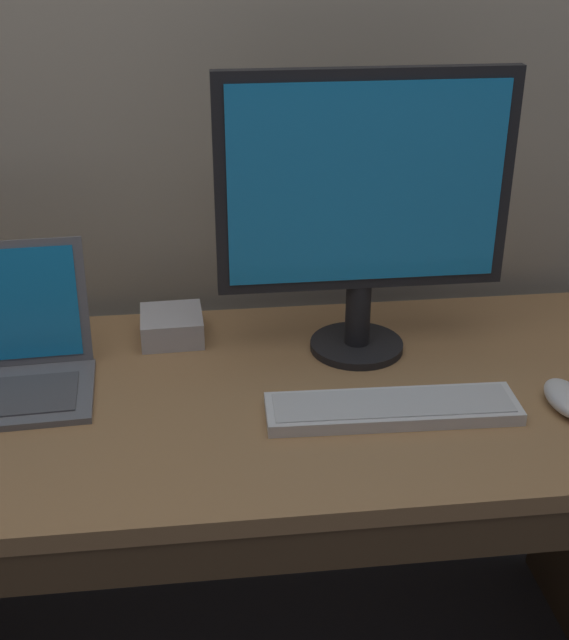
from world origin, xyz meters
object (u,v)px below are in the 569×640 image
object	(u,v)px
external_drive_box	(172,326)
computer_mouse	(566,398)
external_monitor	(364,203)
wired_keyboard	(392,408)

from	to	relation	value
external_drive_box	computer_mouse	bearing A→B (deg)	-27.16
external_monitor	wired_keyboard	size ratio (longest dim) A/B	1.24
external_monitor	external_drive_box	bearing A→B (deg)	164.17
external_monitor	wired_keyboard	world-z (taller)	external_monitor
external_monitor	computer_mouse	xyz separation A→B (m)	(0.32, -0.24, -0.28)
computer_mouse	wired_keyboard	bearing A→B (deg)	177.50
wired_keyboard	external_drive_box	distance (m)	0.50
external_monitor	computer_mouse	world-z (taller)	external_monitor
wired_keyboard	computer_mouse	bearing A→B (deg)	-2.77
external_monitor	external_drive_box	xyz separation A→B (m)	(-0.36, 0.10, -0.28)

